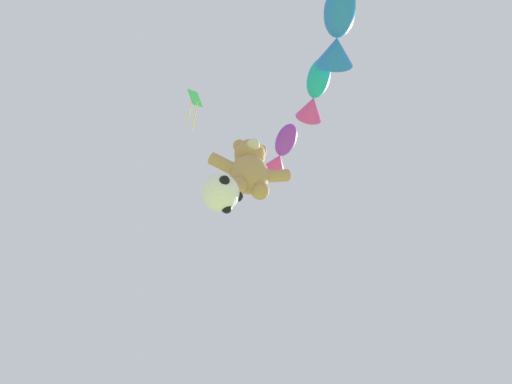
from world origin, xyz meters
TOP-DOWN VIEW (x-y plane):
  - teddy_bear_kite at (0.98, 4.91)m, footprint 2.49×1.09m
  - soccer_ball_kite at (0.17, 4.73)m, footprint 1.11×1.10m
  - fish_kite_violet at (2.22, 5.44)m, footprint 0.84×1.93m
  - fish_kite_teal at (2.62, 3.17)m, footprint 1.01×2.13m
  - fish_kite_cobalt at (2.52, 1.03)m, footprint 1.56×2.47m
  - diamond_kite at (-0.97, 5.31)m, footprint 0.67×0.58m

SIDE VIEW (x-z plane):
  - soccer_ball_kite at x=0.17m, z-range 11.03..12.05m
  - teddy_bear_kite at x=0.98m, z-range 11.98..14.50m
  - fish_kite_cobalt at x=2.52m, z-range 14.69..15.79m
  - fish_kite_violet at x=2.22m, z-range 15.01..15.83m
  - fish_kite_teal at x=2.62m, z-range 15.13..16.00m
  - diamond_kite at x=-0.97m, z-range 15.89..18.35m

